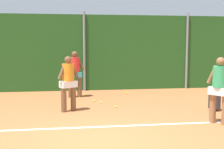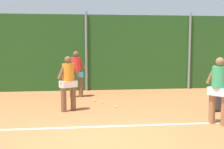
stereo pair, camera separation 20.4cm
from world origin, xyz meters
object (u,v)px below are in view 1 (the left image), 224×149
tennis_ball_2 (127,93)px  ball_hopper (215,101)px  tennis_ball_5 (94,101)px  player_backcourt_far (75,72)px  player_midcourt (68,81)px  tennis_ball_3 (63,102)px  tennis_ball_0 (116,107)px  player_foreground_near (220,87)px  tennis_ball_4 (101,102)px

tennis_ball_2 → ball_hopper: bearing=-57.5°
tennis_ball_5 → player_backcourt_far: bearing=123.9°
player_backcourt_far → tennis_ball_2: player_backcourt_far is taller
player_midcourt → tennis_ball_3: (-0.20, 1.19, -0.89)m
tennis_ball_0 → tennis_ball_3: 1.90m
player_foreground_near → ball_hopper: (0.60, 1.38, -0.65)m
player_midcourt → tennis_ball_0: size_ratio=24.76×
tennis_ball_4 → tennis_ball_5: bearing=127.4°
tennis_ball_3 → tennis_ball_4: 1.29m
player_foreground_near → ball_hopper: player_foreground_near is taller
ball_hopper → tennis_ball_2: (-2.06, 3.23, -0.26)m
tennis_ball_2 → tennis_ball_5: 2.00m
ball_hopper → tennis_ball_3: ball_hopper is taller
player_backcourt_far → tennis_ball_4: size_ratio=26.07×
player_midcourt → tennis_ball_3: bearing=69.5°
tennis_ball_0 → tennis_ball_5: (-0.60, 1.02, 0.00)m
tennis_ball_4 → tennis_ball_5: (-0.21, 0.28, 0.00)m
tennis_ball_2 → tennis_ball_5: same height
player_midcourt → tennis_ball_2: player_midcourt is taller
player_backcourt_far → tennis_ball_5: player_backcourt_far is taller
ball_hopper → tennis_ball_4: bearing=154.7°
player_midcourt → tennis_ball_2: (2.27, 2.72, -0.89)m
tennis_ball_0 → tennis_ball_3: same height
ball_hopper → tennis_ball_4: 3.61m
tennis_ball_3 → tennis_ball_0: bearing=-28.9°
player_foreground_near → tennis_ball_0: size_ratio=25.27×
player_foreground_near → tennis_ball_0: player_foreground_near is taller
player_backcourt_far → tennis_ball_4: 1.77m
tennis_ball_3 → tennis_ball_4: (1.27, -0.17, 0.00)m
player_backcourt_far → tennis_ball_2: bearing=-171.2°
tennis_ball_2 → player_foreground_near: bearing=-72.5°
player_midcourt → player_backcourt_far: player_backcourt_far is taller
player_midcourt → ball_hopper: bearing=-36.7°
player_backcourt_far → tennis_ball_2: (2.05, 0.46, -0.93)m
player_backcourt_far → tennis_ball_4: bearing=120.8°
tennis_ball_3 → player_backcourt_far: bearing=68.4°
tennis_ball_4 → tennis_ball_5: 0.35m
player_midcourt → ball_hopper: player_midcourt is taller
tennis_ball_0 → tennis_ball_2: size_ratio=1.00×
player_foreground_near → tennis_ball_0: bearing=-170.3°
ball_hopper → player_midcourt: bearing=173.2°
tennis_ball_3 → tennis_ball_2: bearing=31.7°
tennis_ball_0 → player_foreground_near: bearing=-43.9°
player_midcourt → tennis_ball_4: size_ratio=24.76×
tennis_ball_4 → tennis_ball_0: bearing=-62.3°
tennis_ball_0 → tennis_ball_5: same height
player_foreground_near → tennis_ball_5: player_foreground_near is taller
player_foreground_near → ball_hopper: 1.64m
player_foreground_near → tennis_ball_4: player_foreground_near is taller
tennis_ball_5 → tennis_ball_4: bearing=-52.6°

